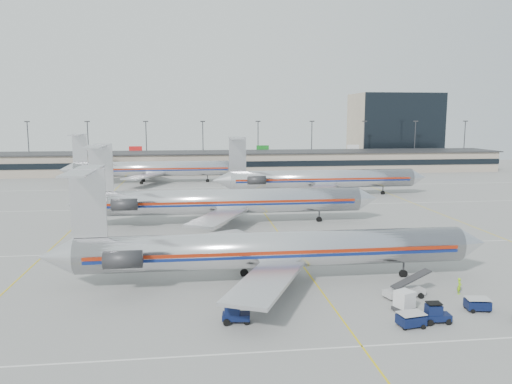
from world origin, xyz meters
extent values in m
plane|color=gray|center=(0.00, 0.00, 0.00)|extent=(260.00, 260.00, 0.00)
cube|color=silver|center=(0.00, 10.00, 0.01)|extent=(160.00, 0.15, 0.02)
cube|color=gray|center=(0.00, 98.00, 3.00)|extent=(160.00, 16.00, 6.00)
cube|color=black|center=(0.00, 89.90, 3.20)|extent=(160.00, 0.20, 1.60)
cube|color=#2D2D30|center=(0.00, 98.00, 6.10)|extent=(162.00, 17.00, 0.30)
cylinder|color=#38383D|center=(-63.00, 112.00, 7.50)|extent=(0.30, 0.30, 15.00)
cube|color=#2D2D30|center=(-63.00, 112.00, 15.10)|extent=(1.60, 0.40, 0.35)
cylinder|color=#38383D|center=(-45.00, 112.00, 7.50)|extent=(0.30, 0.30, 15.00)
cube|color=#2D2D30|center=(-45.00, 112.00, 15.10)|extent=(1.60, 0.40, 0.35)
cylinder|color=#38383D|center=(-27.00, 112.00, 7.50)|extent=(0.30, 0.30, 15.00)
cube|color=#2D2D30|center=(-27.00, 112.00, 15.10)|extent=(1.60, 0.40, 0.35)
cylinder|color=#38383D|center=(-9.00, 112.00, 7.50)|extent=(0.30, 0.30, 15.00)
cube|color=#2D2D30|center=(-9.00, 112.00, 15.10)|extent=(1.60, 0.40, 0.35)
cylinder|color=#38383D|center=(9.00, 112.00, 7.50)|extent=(0.30, 0.30, 15.00)
cube|color=#2D2D30|center=(9.00, 112.00, 15.10)|extent=(1.60, 0.40, 0.35)
cylinder|color=#38383D|center=(27.00, 112.00, 7.50)|extent=(0.30, 0.30, 15.00)
cube|color=#2D2D30|center=(27.00, 112.00, 15.10)|extent=(1.60, 0.40, 0.35)
cylinder|color=#38383D|center=(45.00, 112.00, 7.50)|extent=(0.30, 0.30, 15.00)
cube|color=#2D2D30|center=(45.00, 112.00, 15.10)|extent=(1.60, 0.40, 0.35)
cylinder|color=#38383D|center=(63.00, 112.00, 7.50)|extent=(0.30, 0.30, 15.00)
cube|color=#2D2D30|center=(63.00, 112.00, 15.10)|extent=(1.60, 0.40, 0.35)
cylinder|color=#38383D|center=(81.00, 112.00, 7.50)|extent=(0.30, 0.30, 15.00)
cube|color=#2D2D30|center=(81.00, 112.00, 15.10)|extent=(1.60, 0.40, 0.35)
cube|color=tan|center=(62.00, 128.00, 12.50)|extent=(30.00, 20.00, 25.00)
cylinder|color=silver|center=(-3.96, -3.17, 3.37)|extent=(38.56, 3.57, 3.57)
cone|color=silver|center=(16.86, -3.17, 3.37)|extent=(3.08, 3.57, 3.57)
cone|color=silver|center=(-24.98, -3.17, 3.37)|extent=(3.47, 3.57, 3.57)
cube|color=maroon|center=(-3.96, -4.97, 3.52)|extent=(36.63, 0.05, 0.34)
cube|color=navy|center=(-3.96, -4.97, 3.13)|extent=(36.63, 0.05, 0.27)
cube|color=silver|center=(-5.89, 3.58, 2.41)|extent=(8.96, 13.07, 0.31)
cube|color=silver|center=(-5.89, -9.92, 2.41)|extent=(8.96, 13.07, 0.31)
cube|color=silver|center=(-21.79, -3.17, 8.43)|extent=(3.28, 0.24, 6.55)
cube|color=silver|center=(-22.08, -3.17, 11.52)|extent=(2.31, 10.12, 0.17)
cylinder|color=#2D2D30|center=(-18.42, -0.42, 3.66)|extent=(3.47, 1.64, 1.64)
cylinder|color=#2D2D30|center=(-18.42, -5.92, 3.66)|extent=(3.47, 1.64, 1.64)
cylinder|color=#2D2D30|center=(9.53, -3.17, 0.80)|extent=(0.19, 0.19, 1.59)
cylinder|color=#2D2D30|center=(-6.85, -5.49, 0.80)|extent=(0.19, 0.19, 1.59)
cylinder|color=#2D2D30|center=(-6.85, -0.86, 0.80)|extent=(0.19, 0.19, 1.59)
cylinder|color=black|center=(9.53, -3.17, 0.34)|extent=(0.87, 0.29, 0.87)
cylinder|color=silver|center=(-6.66, 24.98, 3.59)|extent=(40.99, 3.79, 3.79)
cone|color=silver|center=(15.48, 24.98, 3.59)|extent=(3.28, 3.79, 3.79)
cone|color=silver|center=(-29.00, 24.98, 3.59)|extent=(3.69, 3.79, 3.79)
cube|color=maroon|center=(-6.66, 23.08, 3.74)|extent=(38.94, 0.05, 0.36)
cube|color=navy|center=(-6.66, 23.08, 3.33)|extent=(38.94, 0.05, 0.29)
cube|color=silver|center=(-8.71, 32.15, 2.56)|extent=(9.53, 13.89, 0.33)
cube|color=silver|center=(-8.71, 17.81, 2.56)|extent=(9.53, 13.89, 0.33)
cube|color=silver|center=(-25.61, 24.98, 8.97)|extent=(3.48, 0.26, 6.97)
cube|color=silver|center=(-25.92, 24.98, 12.25)|extent=(2.46, 10.76, 0.18)
cylinder|color=#2D2D30|center=(-22.03, 27.90, 3.89)|extent=(3.69, 1.74, 1.74)
cylinder|color=#2D2D30|center=(-22.03, 22.06, 3.89)|extent=(3.69, 1.74, 1.74)
cylinder|color=#2D2D30|center=(7.69, 24.98, 0.85)|extent=(0.20, 0.20, 1.69)
cylinder|color=#2D2D30|center=(-9.73, 22.52, 0.85)|extent=(0.20, 0.20, 1.69)
cylinder|color=#2D2D30|center=(-9.73, 27.44, 0.85)|extent=(0.20, 0.20, 1.69)
cylinder|color=black|center=(7.69, 24.98, 0.36)|extent=(0.92, 0.31, 0.92)
cylinder|color=silver|center=(14.91, 50.83, 3.59)|extent=(38.98, 3.80, 3.80)
cone|color=silver|center=(36.04, 50.83, 3.59)|extent=(3.28, 3.80, 3.80)
cone|color=silver|center=(-6.42, 50.83, 3.59)|extent=(3.69, 3.80, 3.80)
cube|color=maroon|center=(14.91, 48.92, 3.74)|extent=(37.03, 0.05, 0.36)
cube|color=navy|center=(14.91, 48.92, 3.33)|extent=(37.03, 0.05, 0.29)
cube|color=silver|center=(12.86, 58.01, 2.56)|extent=(9.54, 13.91, 0.33)
cube|color=silver|center=(12.86, 43.65, 2.56)|extent=(9.54, 13.91, 0.33)
cube|color=silver|center=(-3.04, 50.83, 8.97)|extent=(3.49, 0.26, 6.97)
cube|color=silver|center=(-3.34, 50.83, 12.26)|extent=(2.46, 10.77, 0.18)
cylinder|color=#2D2D30|center=(0.55, 53.75, 3.90)|extent=(3.69, 1.74, 1.74)
cylinder|color=#2D2D30|center=(0.55, 47.91, 3.90)|extent=(3.69, 1.74, 1.74)
cylinder|color=#2D2D30|center=(28.25, 50.83, 0.85)|extent=(0.21, 0.21, 1.69)
cylinder|color=#2D2D30|center=(11.84, 48.37, 0.85)|extent=(0.21, 0.21, 1.69)
cylinder|color=#2D2D30|center=(11.84, 53.29, 0.85)|extent=(0.21, 0.21, 1.69)
cylinder|color=black|center=(28.25, 50.83, 0.36)|extent=(0.92, 0.31, 0.92)
cylinder|color=silver|center=(-21.89, 76.33, 3.58)|extent=(38.90, 3.79, 3.79)
cone|color=silver|center=(-0.80, 76.33, 3.58)|extent=(3.28, 3.79, 3.79)
cone|color=silver|center=(-43.18, 76.33, 3.58)|extent=(3.69, 3.79, 3.79)
cube|color=maroon|center=(-21.89, 74.43, 3.74)|extent=(36.95, 0.05, 0.36)
cube|color=navy|center=(-21.89, 74.43, 3.33)|extent=(36.95, 0.05, 0.29)
cube|color=silver|center=(-23.94, 83.49, 2.56)|extent=(9.52, 13.88, 0.33)
cube|color=silver|center=(-23.94, 69.16, 2.56)|extent=(9.52, 13.88, 0.33)
cube|color=silver|center=(-39.80, 76.33, 8.96)|extent=(3.48, 0.26, 6.96)
cube|color=silver|center=(-40.11, 76.33, 12.23)|extent=(2.46, 10.75, 0.18)
cylinder|color=#2D2D30|center=(-36.22, 79.25, 3.89)|extent=(3.69, 1.74, 1.74)
cylinder|color=#2D2D30|center=(-36.22, 73.41, 3.89)|extent=(3.69, 1.74, 1.74)
cylinder|color=#2D2D30|center=(-8.58, 76.33, 0.84)|extent=(0.20, 0.20, 1.69)
cylinder|color=#2D2D30|center=(-24.96, 73.87, 0.84)|extent=(0.20, 0.20, 1.69)
cylinder|color=#2D2D30|center=(-24.96, 78.79, 0.84)|extent=(0.20, 0.20, 1.69)
cylinder|color=black|center=(-8.58, 76.33, 0.36)|extent=(0.92, 0.31, 0.92)
cube|color=#091133|center=(-8.70, -12.73, 0.56)|extent=(2.34, 1.38, 0.51)
cube|color=#091133|center=(-9.00, -12.73, 1.16)|extent=(1.33, 1.15, 0.91)
cube|color=black|center=(-9.00, -12.73, 1.77)|extent=(1.27, 1.10, 0.08)
cylinder|color=black|center=(-7.89, -12.22, 0.28)|extent=(0.57, 0.18, 0.57)
cylinder|color=black|center=(-7.89, -13.23, 0.28)|extent=(0.57, 0.18, 0.57)
cylinder|color=black|center=(-9.51, -12.22, 0.28)|extent=(0.57, 0.18, 0.57)
cylinder|color=black|center=(-9.51, -13.23, 0.28)|extent=(0.57, 0.18, 0.57)
cube|color=#091133|center=(7.35, -14.75, 0.54)|extent=(2.19, 1.16, 0.49)
cube|color=#091133|center=(7.05, -14.75, 1.12)|extent=(1.21, 1.02, 0.88)
cube|color=black|center=(7.05, -14.75, 1.71)|extent=(1.16, 0.97, 0.08)
cylinder|color=black|center=(8.13, -14.26, 0.27)|extent=(0.55, 0.18, 0.55)
cylinder|color=black|center=(8.13, -15.24, 0.27)|extent=(0.55, 0.18, 0.55)
cylinder|color=black|center=(6.57, -14.26, 0.27)|extent=(0.55, 0.18, 0.55)
cylinder|color=black|center=(6.57, -15.24, 0.27)|extent=(0.55, 0.18, 0.55)
cube|color=#091133|center=(4.98, -15.18, 0.59)|extent=(2.24, 1.71, 0.75)
cube|color=#A2A2A2|center=(4.98, -15.18, 1.12)|extent=(2.24, 1.71, 0.06)
cylinder|color=black|center=(5.73, -14.59, 0.19)|extent=(0.39, 0.15, 0.39)
cylinder|color=black|center=(5.73, -15.77, 0.19)|extent=(0.39, 0.15, 0.39)
cylinder|color=black|center=(4.23, -14.59, 0.19)|extent=(0.39, 0.15, 0.39)
cylinder|color=black|center=(4.23, -15.77, 0.19)|extent=(0.39, 0.15, 0.39)
cube|color=#091133|center=(12.08, -12.67, 0.56)|extent=(2.14, 1.63, 0.72)
cube|color=#A2A2A2|center=(12.08, -12.67, 1.08)|extent=(2.14, 1.63, 0.06)
cylinder|color=black|center=(12.80, -12.10, 0.18)|extent=(0.37, 0.14, 0.37)
cylinder|color=black|center=(12.80, -13.23, 0.18)|extent=(0.37, 0.14, 0.37)
cylinder|color=black|center=(11.36, -12.10, 0.18)|extent=(0.37, 0.14, 0.37)
cylinder|color=black|center=(11.36, -13.23, 0.18)|extent=(0.37, 0.14, 0.37)
cube|color=#2D2D30|center=(5.81, -11.99, 0.23)|extent=(2.10, 1.95, 0.28)
cube|color=silver|center=(5.81, -11.99, 1.07)|extent=(1.80, 1.75, 1.40)
cylinder|color=black|center=(6.46, -11.43, 0.11)|extent=(0.22, 0.11, 0.22)
cylinder|color=black|center=(6.46, -12.55, 0.11)|extent=(0.22, 0.11, 0.22)
cylinder|color=black|center=(5.15, -11.43, 0.11)|extent=(0.22, 0.11, 0.22)
cylinder|color=black|center=(5.15, -12.55, 0.11)|extent=(0.22, 0.11, 0.22)
cube|color=#A2A2A2|center=(7.16, -8.80, 0.48)|extent=(4.08, 2.30, 0.54)
cube|color=#2D2D30|center=(7.81, -8.80, 1.71)|extent=(4.03, 1.90, 1.38)
cylinder|color=black|center=(8.56, -8.21, 0.27)|extent=(0.54, 0.17, 0.54)
cylinder|color=black|center=(8.56, -9.39, 0.27)|extent=(0.54, 0.17, 0.54)
cylinder|color=black|center=(5.77, -8.21, 0.27)|extent=(0.54, 0.17, 0.54)
cylinder|color=black|center=(5.77, -9.39, 0.27)|extent=(0.54, 0.17, 0.54)
imported|color=#8BCF13|center=(12.65, -8.66, 0.77)|extent=(0.66, 0.66, 1.55)
imported|color=#7DC712|center=(6.45, -11.63, 0.85)|extent=(1.04, 0.98, 1.70)
cone|color=#FE6908|center=(-8.79, -10.08, 0.30)|extent=(0.58, 0.58, 0.60)
camera|label=1|loc=(-11.80, -50.87, 16.45)|focal=35.00mm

